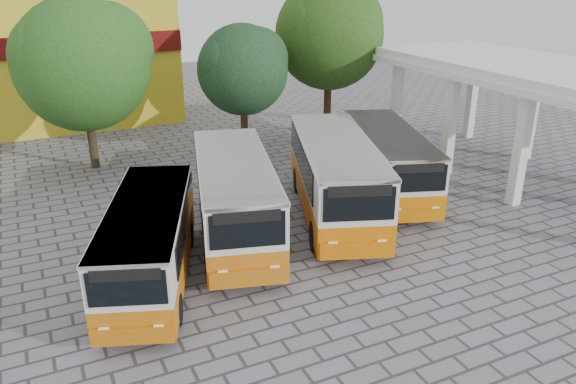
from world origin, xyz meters
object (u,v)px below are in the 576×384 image
bus_far_left (149,239)px  bus_centre_left (235,194)px  bus_far_right (389,158)px  bus_centre_right (336,174)px

bus_far_left → bus_centre_left: 3.99m
bus_centre_left → bus_far_right: 7.72m
bus_centre_right → bus_far_right: 3.56m
bus_centre_left → bus_far_right: bearing=24.8°
bus_centre_left → bus_far_right: bus_centre_left is taller
bus_centre_right → bus_far_right: size_ratio=1.11×
bus_far_right → bus_centre_left: bearing=-151.3°
bus_far_left → bus_far_right: bearing=36.0°
bus_far_left → bus_far_right: 11.57m
bus_centre_left → bus_centre_right: (4.26, 0.12, 0.08)m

